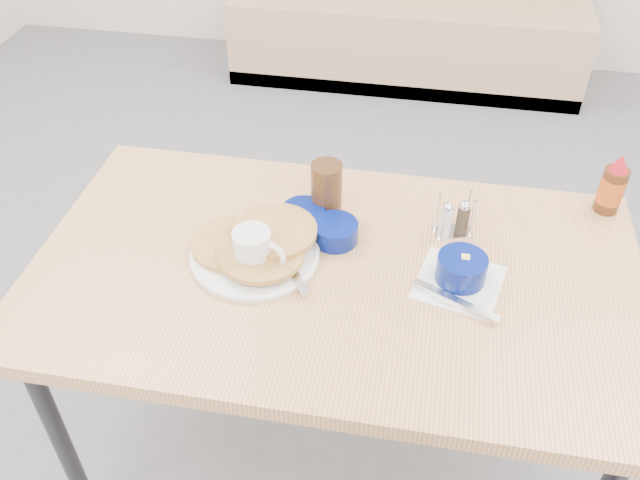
% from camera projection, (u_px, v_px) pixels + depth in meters
% --- Properties ---
extents(booth_bench, '(1.90, 0.56, 1.22)m').
position_uv_depth(booth_bench, '(409.00, 12.00, 3.71)').
color(booth_bench, tan).
rests_on(booth_bench, ground).
extents(dining_table, '(1.40, 0.80, 0.76)m').
position_uv_depth(dining_table, '(334.00, 287.00, 1.59)').
color(dining_table, tan).
rests_on(dining_table, ground).
extents(pancake_plate, '(0.30, 0.30, 0.05)m').
position_uv_depth(pancake_plate, '(256.00, 248.00, 1.57)').
color(pancake_plate, white).
rests_on(pancake_plate, dining_table).
extents(coffee_mug, '(0.13, 0.09, 0.10)m').
position_uv_depth(coffee_mug, '(254.00, 250.00, 1.53)').
color(coffee_mug, white).
rests_on(coffee_mug, dining_table).
extents(grits_setting, '(0.22, 0.23, 0.08)m').
position_uv_depth(grits_setting, '(461.00, 273.00, 1.50)').
color(grits_setting, white).
rests_on(grits_setting, dining_table).
extents(creamer_bowl, '(0.11, 0.11, 0.05)m').
position_uv_depth(creamer_bowl, '(304.00, 216.00, 1.66)').
color(creamer_bowl, '#041362').
rests_on(creamer_bowl, dining_table).
extents(butter_bowl, '(0.11, 0.11, 0.05)m').
position_uv_depth(butter_bowl, '(335.00, 232.00, 1.61)').
color(butter_bowl, '#041362').
rests_on(butter_bowl, dining_table).
extents(amber_tumbler, '(0.10, 0.10, 0.15)m').
position_uv_depth(amber_tumbler, '(326.00, 190.00, 1.66)').
color(amber_tumbler, '#3F2614').
rests_on(amber_tumbler, dining_table).
extents(condiment_caddy, '(0.10, 0.08, 0.11)m').
position_uv_depth(condiment_caddy, '(454.00, 220.00, 1.63)').
color(condiment_caddy, silver).
rests_on(condiment_caddy, dining_table).
extents(syrup_bottle, '(0.06, 0.06, 0.16)m').
position_uv_depth(syrup_bottle, '(612.00, 187.00, 1.67)').
color(syrup_bottle, '#47230F').
rests_on(syrup_bottle, dining_table).
extents(sugar_wrapper, '(0.05, 0.03, 0.00)m').
position_uv_depth(sugar_wrapper, '(241.00, 239.00, 1.63)').
color(sugar_wrapper, '#E85D4D').
rests_on(sugar_wrapper, dining_table).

